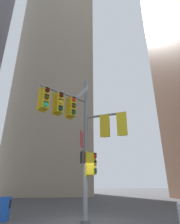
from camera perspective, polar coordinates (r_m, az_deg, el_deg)
ground at (r=9.08m, az=-1.54°, el=-31.93°), size 120.00×120.00×0.00m
building_mid_block at (r=36.90m, az=-10.18°, el=10.67°), size 12.46×12.46×42.36m
signal_pole_assembly at (r=8.79m, az=-2.05°, el=-4.81°), size 4.25×2.28×7.08m
newspaper_box at (r=10.36m, az=-25.44°, el=-25.94°), size 0.45×0.36×1.02m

